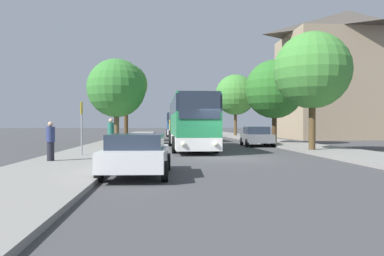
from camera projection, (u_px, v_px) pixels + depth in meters
The scene contains 17 objects.
ground_plane at pixel (226, 158), 18.74m from camera, with size 300.00×300.00×0.00m, color #424244.
sidewalk_left at pixel (84, 157), 18.22m from camera, with size 4.00×120.00×0.15m, color gray.
sidewalk_right at pixel (360, 156), 19.27m from camera, with size 4.00×120.00×0.15m, color gray.
building_right_background at pixel (348, 75), 43.89m from camera, with size 14.65×10.01×15.05m.
bus_front at pixel (190, 122), 25.31m from camera, with size 2.81×11.97×3.44m.
bus_middle at pixel (183, 124), 39.33m from camera, with size 3.01×11.57×3.28m.
bus_rear at pixel (177, 124), 53.30m from camera, with size 3.03×10.29×3.24m.
parked_car_left_curb at pixel (137, 153), 12.27m from camera, with size 2.25×4.43×1.38m.
parked_car_right_near at pixel (257, 136), 28.86m from camera, with size 2.28×4.16×1.50m.
bus_stop_sign at pixel (82, 122), 18.67m from camera, with size 0.08×0.45×2.70m.
pedestrian_waiting_near at pixel (111, 135), 20.69m from camera, with size 0.36×0.36×1.86m.
pedestrian_waiting_far at pixel (51, 141), 15.74m from camera, with size 0.36×0.36×1.65m.
tree_left_near at pixel (126, 85), 36.41m from camera, with size 4.17×4.17×7.48m.
tree_left_far at pixel (116, 88), 29.09m from camera, with size 4.55×4.55×6.63m.
tree_right_near at pixel (235, 95), 51.93m from camera, with size 5.62×5.62×8.44m.
tree_right_mid at pixel (274, 89), 31.38m from camera, with size 4.92×4.92×6.95m.
tree_right_far at pixel (312, 71), 22.60m from camera, with size 4.63×4.63×7.12m.
Camera 1 is at (-3.11, -18.54, 1.70)m, focal length 35.00 mm.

